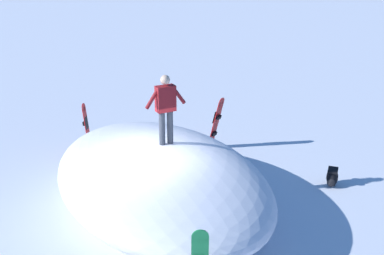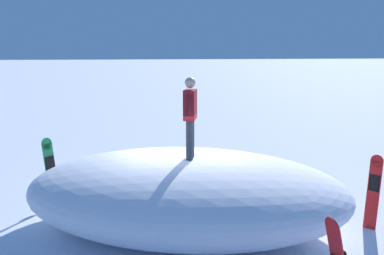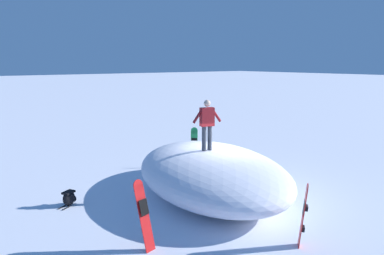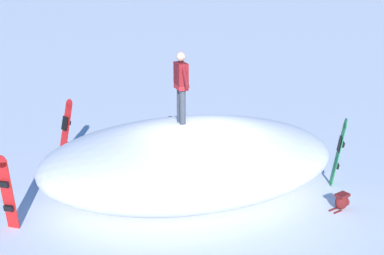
# 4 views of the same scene
# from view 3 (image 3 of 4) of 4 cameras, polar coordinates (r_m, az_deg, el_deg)

# --- Properties ---
(ground) EXTENTS (240.00, 240.00, 0.00)m
(ground) POSITION_cam_3_polar(r_m,az_deg,el_deg) (12.80, 4.80, -9.95)
(ground) COLOR white
(snow_mound) EXTENTS (6.12, 7.77, 1.61)m
(snow_mound) POSITION_cam_3_polar(r_m,az_deg,el_deg) (12.15, 3.09, -7.03)
(snow_mound) COLOR white
(snow_mound) RESTS_ON ground
(snowboarder_standing) EXTENTS (0.98, 0.34, 1.63)m
(snowboarder_standing) POSITION_cam_3_polar(r_m,az_deg,el_deg) (11.53, 2.37, 0.91)
(snowboarder_standing) COLOR #333842
(snowboarder_standing) RESTS_ON snow_mound
(snowboard_primary_upright) EXTENTS (0.38, 0.50, 1.68)m
(snowboard_primary_upright) POSITION_cam_3_polar(r_m,az_deg,el_deg) (8.90, -7.60, -13.29)
(snowboard_primary_upright) COLOR red
(snowboard_primary_upright) RESTS_ON ground
(snowboard_secondary_upright) EXTENTS (0.38, 0.37, 1.68)m
(snowboard_secondary_upright) POSITION_cam_3_polar(r_m,az_deg,el_deg) (15.49, 0.34, -2.97)
(snowboard_secondary_upright) COLOR #1E8C47
(snowboard_secondary_upright) RESTS_ON ground
(snowboard_tertiary_upright) EXTENTS (0.31, 0.29, 1.61)m
(snowboard_tertiary_upright) POSITION_cam_3_polar(r_m,az_deg,el_deg) (9.30, 17.10, -12.90)
(snowboard_tertiary_upright) COLOR red
(snowboard_tertiary_upright) RESTS_ON ground
(backpack_near) EXTENTS (0.25, 0.51, 0.36)m
(backpack_near) POSITION_cam_3_polar(r_m,az_deg,el_deg) (15.56, 5.05, -5.55)
(backpack_near) COLOR maroon
(backpack_near) RESTS_ON ground
(backpack_far) EXTENTS (0.67, 0.51, 0.47)m
(backpack_far) POSITION_cam_3_polar(r_m,az_deg,el_deg) (12.13, -18.70, -10.42)
(backpack_far) COLOR black
(backpack_far) RESTS_ON ground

